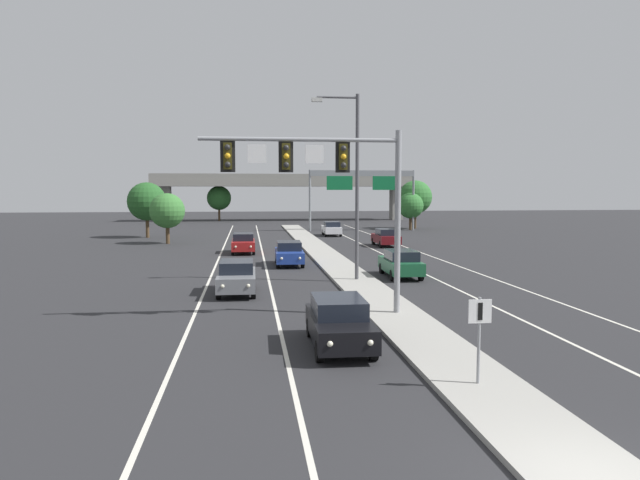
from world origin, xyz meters
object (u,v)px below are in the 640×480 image
tree_far_left_a (167,211)px  tree_far_left_c (219,198)px  car_oncoming_red (243,243)px  tree_far_right_c (415,197)px  car_oncoming_grey (237,277)px  car_receding_darkred (386,237)px  highway_sign_gantry (362,181)px  tree_far_left_b (147,202)px  car_oncoming_black (339,322)px  overhead_signal_mast (329,177)px  street_lamp_median (353,176)px  car_receding_green (401,263)px  median_sign_post (479,327)px  tree_far_right_b (411,206)px  car_oncoming_blue (289,253)px  car_receding_white (332,228)px

tree_far_left_a → tree_far_left_c: bearing=86.2°
car_oncoming_red → tree_far_right_c: (22.10, 27.44, 3.30)m
car_oncoming_grey → car_receding_darkred: 25.96m
highway_sign_gantry → tree_far_left_c: size_ratio=2.32×
car_receding_darkred → tree_far_left_b: bearing=151.6°
car_oncoming_black → highway_sign_gantry: 54.33m
overhead_signal_mast → tree_far_left_b: bearing=108.5°
car_receding_darkred → highway_sign_gantry: 20.78m
street_lamp_median → highway_sign_gantry: size_ratio=0.75×
car_oncoming_black → tree_far_left_c: tree_far_left_c is taller
car_receding_green → car_receding_darkred: size_ratio=1.01×
overhead_signal_mast → median_sign_post: 9.88m
median_sign_post → tree_far_left_c: tree_far_left_c is taller
car_oncoming_black → highway_sign_gantry: size_ratio=0.34×
car_receding_green → tree_far_left_c: 66.09m
tree_far_right_b → tree_far_left_c: (-25.13, 25.48, 0.68)m
tree_far_right_b → highway_sign_gantry: bearing=-173.3°
car_oncoming_blue → car_oncoming_red: (-3.11, 7.99, 0.00)m
car_receding_white → tree_far_left_a: bearing=-155.3°
car_oncoming_blue → highway_sign_gantry: size_ratio=0.34×
median_sign_post → street_lamp_median: bearing=90.3°
car_oncoming_black → car_oncoming_red: bearing=96.5°
median_sign_post → highway_sign_gantry: (8.27, 57.25, 4.58)m
tree_far_left_b → median_sign_post: bearing=-71.8°
car_oncoming_blue → highway_sign_gantry: (11.31, 32.19, 5.34)m
street_lamp_median → car_receding_white: bearing=83.9°
car_oncoming_black → tree_far_left_c: 79.56m
median_sign_post → car_oncoming_black: size_ratio=0.49×
car_oncoming_grey → tree_far_left_b: bearing=106.0°
median_sign_post → tree_far_right_b: (14.64, 57.99, 1.47)m
median_sign_post → tree_far_right_b: 59.83m
car_oncoming_black → car_receding_darkred: size_ratio=1.00×
car_oncoming_red → car_receding_white: (9.54, 16.73, 0.00)m
overhead_signal_mast → tree_far_left_b: (-13.73, 40.94, -1.69)m
car_receding_darkred → tree_far_left_c: size_ratio=0.78×
tree_far_left_b → tree_far_left_c: bearing=80.2°
car_oncoming_blue → tree_far_left_b: size_ratio=0.77×
street_lamp_median → tree_far_left_b: (-16.28, 32.17, -1.97)m
median_sign_post → car_oncoming_blue: size_ratio=0.49×
car_oncoming_grey → car_receding_darkred: same height
median_sign_post → car_receding_green: bearing=81.0°
car_oncoming_blue → tree_far_right_c: 40.34m
overhead_signal_mast → car_oncoming_blue: 17.04m
street_lamp_median → highway_sign_gantry: street_lamp_median is taller
median_sign_post → car_oncoming_red: bearing=100.5°
car_receding_green → tree_far_right_b: 40.91m
car_oncoming_grey → highway_sign_gantry: (14.59, 42.57, 5.34)m
car_receding_white → tree_far_left_b: 19.98m
overhead_signal_mast → median_sign_post: size_ratio=3.56×
car_oncoming_black → tree_far_left_b: (-13.48, 45.28, 3.00)m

